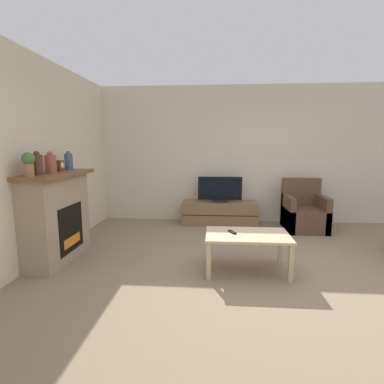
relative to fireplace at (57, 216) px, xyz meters
The scene contains 14 objects.
ground_plane 2.85m from the fireplace, ahead, with size 24.00×24.00×0.00m, color #89755B.
wall_back 3.69m from the fireplace, 40.14° to the left, with size 12.00×0.06×2.70m.
wall_left 0.84m from the fireplace, 124.83° to the right, with size 0.06×12.00×2.70m.
fireplace is the anchor object (origin of this frame).
mantel_vase_left 0.81m from the fireplace, 87.47° to the right, with size 0.13×0.13×0.28m.
mantel_vase_centre_left 0.71m from the fireplace, 79.99° to the right, with size 0.14×0.14×0.27m.
mantel_vase_right 0.81m from the fireplace, 87.47° to the left, with size 0.11×0.11×0.27m.
mantel_clock 0.67m from the fireplace, 82.12° to the left, with size 0.08×0.11×0.15m.
potted_plant 0.92m from the fireplace, 88.22° to the right, with size 0.14×0.14×0.27m.
tv_stand 3.02m from the fireplace, 42.50° to the left, with size 1.46×0.49×0.44m.
tv 2.99m from the fireplace, 42.47° to the left, with size 0.85×0.18×0.49m.
armchair 4.14m from the fireplace, 25.05° to the left, with size 0.70×0.76×0.92m.
coffee_table 2.52m from the fireplace, ahead, with size 1.00×0.64×0.47m.
remote 2.34m from the fireplace, ahead, with size 0.10×0.15×0.02m.
Camera 1 is at (-0.66, -3.44, 1.53)m, focal length 28.00 mm.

